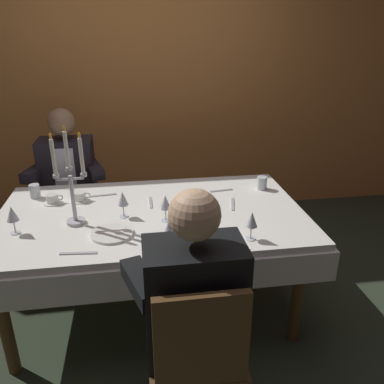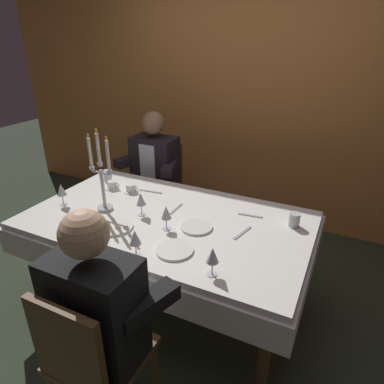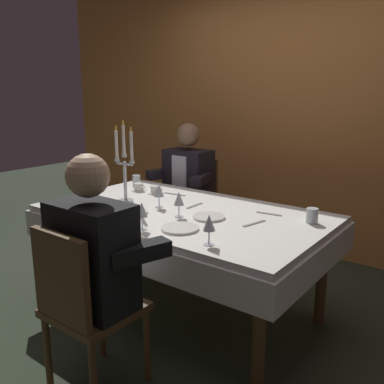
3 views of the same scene
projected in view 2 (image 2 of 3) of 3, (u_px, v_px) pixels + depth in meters
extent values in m
plane|color=#2E3A28|center=(170.00, 301.00, 2.63)|extent=(12.00, 12.00, 0.00)
cube|color=#D1813F|center=(247.00, 92.00, 3.42)|extent=(6.00, 0.12, 2.70)
cube|color=white|center=(167.00, 220.00, 2.33)|extent=(1.90, 1.10, 0.04)
cube|color=white|center=(167.00, 234.00, 2.38)|extent=(1.94, 1.14, 0.18)
cylinder|color=brown|center=(39.00, 266.00, 2.46)|extent=(0.07, 0.07, 0.70)
cylinder|color=brown|center=(265.00, 351.00, 1.80)|extent=(0.07, 0.07, 0.70)
cylinder|color=brown|center=(113.00, 215.00, 3.17)|extent=(0.07, 0.07, 0.70)
cylinder|color=brown|center=(296.00, 262.00, 2.51)|extent=(0.07, 0.07, 0.70)
cylinder|color=silver|center=(105.00, 208.00, 2.42)|extent=(0.11, 0.11, 0.02)
cylinder|color=silver|center=(103.00, 189.00, 2.36)|extent=(0.02, 0.02, 0.28)
cylinder|color=silver|center=(100.00, 164.00, 2.29)|extent=(0.04, 0.04, 0.02)
cylinder|color=white|center=(98.00, 148.00, 2.24)|extent=(0.02, 0.02, 0.20)
ellipsoid|color=yellow|center=(96.00, 131.00, 2.19)|extent=(0.02, 0.02, 0.03)
cylinder|color=silver|center=(105.00, 174.00, 2.30)|extent=(0.07, 0.01, 0.01)
cylinder|color=silver|center=(110.00, 172.00, 2.27)|extent=(0.04, 0.04, 0.02)
cylinder|color=white|center=(108.00, 156.00, 2.23)|extent=(0.02, 0.02, 0.20)
ellipsoid|color=yellow|center=(106.00, 138.00, 2.18)|extent=(0.02, 0.02, 0.03)
cylinder|color=silver|center=(97.00, 172.00, 2.33)|extent=(0.07, 0.01, 0.01)
cylinder|color=silver|center=(92.00, 168.00, 2.33)|extent=(0.04, 0.04, 0.02)
cylinder|color=white|center=(90.00, 153.00, 2.29)|extent=(0.02, 0.02, 0.20)
ellipsoid|color=yellow|center=(88.00, 136.00, 2.24)|extent=(0.02, 0.02, 0.03)
cylinder|color=white|center=(115.00, 226.00, 2.20)|extent=(0.24, 0.24, 0.01)
cylinder|color=white|center=(196.00, 227.00, 2.19)|extent=(0.21, 0.21, 0.01)
cylinder|color=white|center=(174.00, 250.00, 1.96)|extent=(0.22, 0.22, 0.01)
cylinder|color=silver|center=(142.00, 214.00, 2.35)|extent=(0.06, 0.06, 0.00)
cylinder|color=silver|center=(142.00, 209.00, 2.34)|extent=(0.01, 0.01, 0.07)
cone|color=silver|center=(141.00, 199.00, 2.30)|extent=(0.07, 0.07, 0.08)
cylinder|color=maroon|center=(141.00, 202.00, 2.31)|extent=(0.04, 0.04, 0.03)
cylinder|color=silver|center=(212.00, 274.00, 1.77)|extent=(0.06, 0.06, 0.00)
cylinder|color=silver|center=(212.00, 268.00, 1.75)|extent=(0.01, 0.01, 0.07)
cone|color=silver|center=(213.00, 255.00, 1.72)|extent=(0.07, 0.07, 0.08)
cylinder|color=maroon|center=(212.00, 259.00, 1.73)|extent=(0.04, 0.04, 0.03)
cylinder|color=silver|center=(136.00, 255.00, 1.92)|extent=(0.06, 0.06, 0.00)
cylinder|color=silver|center=(136.00, 249.00, 1.90)|extent=(0.01, 0.01, 0.07)
cone|color=silver|center=(135.00, 237.00, 1.87)|extent=(0.07, 0.07, 0.08)
cylinder|color=silver|center=(64.00, 204.00, 2.49)|extent=(0.06, 0.06, 0.00)
cylinder|color=silver|center=(63.00, 200.00, 2.48)|extent=(0.01, 0.01, 0.07)
cone|color=silver|center=(61.00, 190.00, 2.44)|extent=(0.07, 0.07, 0.08)
cylinder|color=maroon|center=(62.00, 193.00, 2.45)|extent=(0.04, 0.04, 0.03)
cylinder|color=silver|center=(167.00, 229.00, 2.18)|extent=(0.06, 0.06, 0.00)
cylinder|color=silver|center=(167.00, 223.00, 2.16)|extent=(0.01, 0.01, 0.07)
cone|color=silver|center=(166.00, 212.00, 2.13)|extent=(0.07, 0.07, 0.08)
cylinder|color=#E0D172|center=(166.00, 216.00, 2.14)|extent=(0.04, 0.04, 0.03)
cylinder|color=silver|center=(108.00, 175.00, 2.89)|extent=(0.07, 0.07, 0.09)
cylinder|color=silver|center=(294.00, 220.00, 2.20)|extent=(0.07, 0.07, 0.09)
cylinder|color=white|center=(131.00, 191.00, 2.70)|extent=(0.12, 0.12, 0.01)
cylinder|color=white|center=(131.00, 188.00, 2.69)|extent=(0.08, 0.08, 0.05)
torus|color=white|center=(136.00, 188.00, 2.67)|extent=(0.04, 0.01, 0.04)
cylinder|color=white|center=(112.00, 188.00, 2.76)|extent=(0.12, 0.12, 0.01)
cylinder|color=white|center=(112.00, 184.00, 2.75)|extent=(0.08, 0.08, 0.05)
torus|color=white|center=(117.00, 185.00, 2.73)|extent=(0.04, 0.01, 0.04)
cube|color=#B7B7BC|center=(242.00, 233.00, 2.13)|extent=(0.06, 0.19, 0.01)
cube|color=#B7B7BC|center=(151.00, 191.00, 2.70)|extent=(0.19, 0.04, 0.01)
cube|color=#B7B7BC|center=(250.00, 215.00, 2.34)|extent=(0.17, 0.04, 0.01)
cube|color=#B7B7BC|center=(176.00, 209.00, 2.43)|extent=(0.02, 0.17, 0.01)
cube|color=#B7B7BC|center=(76.00, 234.00, 2.12)|extent=(0.19, 0.04, 0.01)
cylinder|color=brown|center=(133.00, 216.00, 3.44)|extent=(0.04, 0.04, 0.42)
cylinder|color=brown|center=(164.00, 224.00, 3.29)|extent=(0.04, 0.04, 0.42)
cylinder|color=brown|center=(152.00, 201.00, 3.73)|extent=(0.04, 0.04, 0.42)
cylinder|color=brown|center=(181.00, 208.00, 3.59)|extent=(0.04, 0.04, 0.42)
cube|color=brown|center=(157.00, 192.00, 3.42)|extent=(0.42, 0.42, 0.04)
cube|color=brown|center=(165.00, 163.00, 3.47)|extent=(0.38, 0.04, 0.44)
cube|color=black|center=(155.00, 164.00, 3.29)|extent=(0.42, 0.26, 0.54)
cube|color=silver|center=(147.00, 166.00, 3.17)|extent=(0.16, 0.01, 0.40)
sphere|color=#987152|center=(153.00, 123.00, 3.12)|extent=(0.21, 0.21, 0.21)
cube|color=black|center=(130.00, 160.00, 3.28)|extent=(0.19, 0.34, 0.08)
cube|color=black|center=(170.00, 167.00, 3.11)|extent=(0.19, 0.34, 0.08)
cylinder|color=brown|center=(155.00, 372.00, 1.85)|extent=(0.04, 0.04, 0.42)
cylinder|color=brown|center=(103.00, 347.00, 1.99)|extent=(0.04, 0.04, 0.42)
cube|color=brown|center=(103.00, 355.00, 1.68)|extent=(0.42, 0.42, 0.04)
cube|color=brown|center=(67.00, 349.00, 1.42)|extent=(0.38, 0.04, 0.44)
cube|color=black|center=(96.00, 310.00, 1.55)|extent=(0.42, 0.26, 0.54)
cube|color=white|center=(114.00, 287.00, 1.65)|extent=(0.16, 0.01, 0.40)
sphere|color=#DAAE83|center=(84.00, 234.00, 1.38)|extent=(0.21, 0.21, 0.21)
cube|color=black|center=(148.00, 304.00, 1.53)|extent=(0.19, 0.34, 0.08)
cube|color=black|center=(74.00, 277.00, 1.71)|extent=(0.19, 0.34, 0.08)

